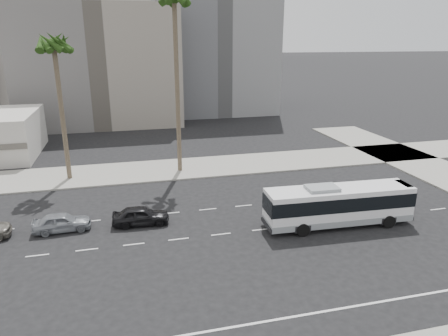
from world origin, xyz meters
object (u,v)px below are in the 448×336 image
object	(u,v)px
city_bus	(339,204)
palm_mid	(54,48)
palm_near	(174,2)
car_b	(62,222)
car_a	(141,216)

from	to	relation	value
city_bus	palm_mid	size ratio (longest dim) A/B	0.80
palm_near	city_bus	bearing A→B (deg)	-58.51
car_b	city_bus	bearing A→B (deg)	-104.01
car_b	palm_near	distance (m)	21.86
car_a	palm_near	xyz separation A→B (m)	(4.59, 11.75, 15.61)
car_a	palm_mid	bearing A→B (deg)	30.39
car_b	palm_mid	world-z (taller)	palm_mid
palm_near	car_a	bearing A→B (deg)	-111.35
city_bus	car_a	bearing A→B (deg)	167.99
city_bus	car_a	size ratio (longest dim) A/B	2.66
car_b	palm_mid	xyz separation A→B (m)	(-0.70, 11.64, 11.67)
car_a	car_b	world-z (taller)	car_a
car_b	palm_mid	size ratio (longest dim) A/B	0.29
city_bus	car_b	distance (m)	19.92
palm_near	car_b	bearing A→B (deg)	-131.37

